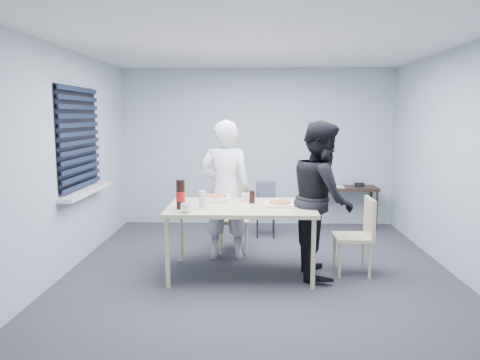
{
  "coord_description": "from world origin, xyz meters",
  "views": [
    {
      "loc": [
        -0.07,
        -5.32,
        1.82
      ],
      "look_at": [
        -0.23,
        0.1,
        1.07
      ],
      "focal_mm": 35.0,
      "sensor_mm": 36.0,
      "label": 1
    }
  ],
  "objects_px": {
    "dining_table": "(241,211)",
    "person_white": "(225,190)",
    "chair_far": "(234,213)",
    "chair_right": "(360,230)",
    "stool": "(266,214)",
    "mug_b": "(246,197)",
    "person_black": "(322,199)",
    "mug_a": "(186,208)",
    "soda_bottle": "(181,195)",
    "side_table": "(346,191)",
    "backpack": "(266,195)"
  },
  "relations": [
    {
      "from": "dining_table",
      "to": "person_white",
      "type": "relative_size",
      "value": 0.94
    },
    {
      "from": "dining_table",
      "to": "chair_far",
      "type": "bearing_deg",
      "value": 97.12
    },
    {
      "from": "dining_table",
      "to": "chair_right",
      "type": "height_order",
      "value": "chair_right"
    },
    {
      "from": "chair_right",
      "to": "stool",
      "type": "xyz_separation_m",
      "value": [
        -1.05,
        1.65,
        -0.17
      ]
    },
    {
      "from": "mug_b",
      "to": "person_black",
      "type": "bearing_deg",
      "value": -16.79
    },
    {
      "from": "person_white",
      "to": "mug_a",
      "type": "distance_m",
      "value": 1.07
    },
    {
      "from": "chair_right",
      "to": "mug_b",
      "type": "relative_size",
      "value": 8.9
    },
    {
      "from": "person_white",
      "to": "mug_a",
      "type": "bearing_deg",
      "value": 70.85
    },
    {
      "from": "chair_right",
      "to": "soda_bottle",
      "type": "bearing_deg",
      "value": -172.44
    },
    {
      "from": "chair_right",
      "to": "mug_b",
      "type": "height_order",
      "value": "mug_b"
    },
    {
      "from": "side_table",
      "to": "mug_a",
      "type": "height_order",
      "value": "mug_a"
    },
    {
      "from": "mug_a",
      "to": "mug_b",
      "type": "distance_m",
      "value": 0.92
    },
    {
      "from": "chair_right",
      "to": "backpack",
      "type": "bearing_deg",
      "value": 122.61
    },
    {
      "from": "dining_table",
      "to": "mug_b",
      "type": "bearing_deg",
      "value": 80.96
    },
    {
      "from": "chair_right",
      "to": "mug_a",
      "type": "relative_size",
      "value": 7.24
    },
    {
      "from": "chair_right",
      "to": "side_table",
      "type": "xyz_separation_m",
      "value": [
        0.28,
        2.31,
        0.08
      ]
    },
    {
      "from": "dining_table",
      "to": "side_table",
      "type": "distance_m",
      "value": 2.89
    },
    {
      "from": "mug_b",
      "to": "chair_right",
      "type": "bearing_deg",
      "value": -10.06
    },
    {
      "from": "person_black",
      "to": "side_table",
      "type": "height_order",
      "value": "person_black"
    },
    {
      "from": "dining_table",
      "to": "soda_bottle",
      "type": "distance_m",
      "value": 0.72
    },
    {
      "from": "chair_right",
      "to": "mug_a",
      "type": "xyz_separation_m",
      "value": [
        -1.94,
        -0.45,
        0.34
      ]
    },
    {
      "from": "dining_table",
      "to": "person_white",
      "type": "xyz_separation_m",
      "value": [
        -0.22,
        0.62,
        0.14
      ]
    },
    {
      "from": "person_white",
      "to": "side_table",
      "type": "bearing_deg",
      "value": -137.01
    },
    {
      "from": "chair_right",
      "to": "soda_bottle",
      "type": "height_order",
      "value": "soda_bottle"
    },
    {
      "from": "person_black",
      "to": "mug_b",
      "type": "bearing_deg",
      "value": 73.21
    },
    {
      "from": "stool",
      "to": "backpack",
      "type": "relative_size",
      "value": 1.14
    },
    {
      "from": "dining_table",
      "to": "stool",
      "type": "height_order",
      "value": "dining_table"
    },
    {
      "from": "chair_right",
      "to": "person_white",
      "type": "relative_size",
      "value": 0.5
    },
    {
      "from": "mug_b",
      "to": "stool",
      "type": "bearing_deg",
      "value": 78.94
    },
    {
      "from": "dining_table",
      "to": "backpack",
      "type": "bearing_deg",
      "value": 79.21
    },
    {
      "from": "chair_right",
      "to": "person_black",
      "type": "bearing_deg",
      "value": -176.59
    },
    {
      "from": "chair_far",
      "to": "person_black",
      "type": "xyz_separation_m",
      "value": [
        1.04,
        -0.97,
        0.37
      ]
    },
    {
      "from": "backpack",
      "to": "dining_table",
      "type": "bearing_deg",
      "value": -78.03
    },
    {
      "from": "chair_far",
      "to": "stool",
      "type": "xyz_separation_m",
      "value": [
        0.45,
        0.71,
        -0.17
      ]
    },
    {
      "from": "chair_right",
      "to": "chair_far",
      "type": "bearing_deg",
      "value": 147.79
    },
    {
      "from": "side_table",
      "to": "backpack",
      "type": "xyz_separation_m",
      "value": [
        -1.33,
        -0.68,
        0.05
      ]
    },
    {
      "from": "backpack",
      "to": "mug_a",
      "type": "relative_size",
      "value": 3.23
    },
    {
      "from": "chair_right",
      "to": "backpack",
      "type": "xyz_separation_m",
      "value": [
        -1.05,
        1.63,
        0.13
      ]
    },
    {
      "from": "soda_bottle",
      "to": "dining_table",
      "type": "bearing_deg",
      "value": 17.89
    },
    {
      "from": "side_table",
      "to": "chair_far",
      "type": "bearing_deg",
      "value": -142.33
    },
    {
      "from": "dining_table",
      "to": "stool",
      "type": "distance_m",
      "value": 1.78
    },
    {
      "from": "dining_table",
      "to": "mug_a",
      "type": "xyz_separation_m",
      "value": [
        -0.57,
        -0.39,
        0.11
      ]
    },
    {
      "from": "chair_far",
      "to": "mug_b",
      "type": "xyz_separation_m",
      "value": [
        0.17,
        -0.71,
        0.34
      ]
    },
    {
      "from": "person_black",
      "to": "side_table",
      "type": "relative_size",
      "value": 1.76
    },
    {
      "from": "mug_a",
      "to": "chair_far",
      "type": "bearing_deg",
      "value": 72.14
    },
    {
      "from": "chair_far",
      "to": "mug_b",
      "type": "distance_m",
      "value": 0.8
    },
    {
      "from": "chair_right",
      "to": "mug_b",
      "type": "distance_m",
      "value": 1.38
    },
    {
      "from": "stool",
      "to": "chair_right",
      "type": "bearing_deg",
      "value": -57.58
    },
    {
      "from": "chair_far",
      "to": "person_black",
      "type": "distance_m",
      "value": 1.47
    },
    {
      "from": "chair_far",
      "to": "mug_b",
      "type": "relative_size",
      "value": 8.9
    }
  ]
}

